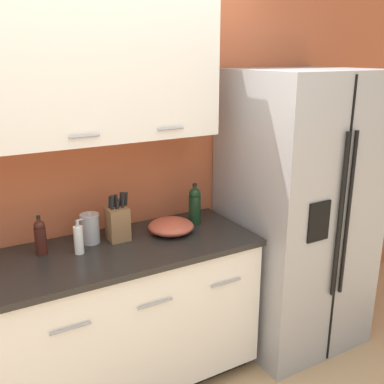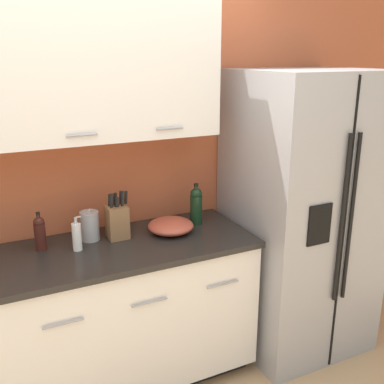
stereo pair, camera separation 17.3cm
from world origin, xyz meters
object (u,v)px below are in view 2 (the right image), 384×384
object	(u,v)px
wine_bottle	(196,205)
oil_bottle	(40,233)
steel_canister	(90,226)
knife_block	(117,221)
soap_dispenser	(77,236)
mixing_bowl	(171,226)
refrigerator	(300,214)

from	to	relation	value
wine_bottle	oil_bottle	distance (m)	0.95
oil_bottle	steel_canister	size ratio (longest dim) A/B	1.16
knife_block	steel_canister	distance (m)	0.16
soap_dispenser	mixing_bowl	size ratio (longest dim) A/B	0.71
knife_block	steel_canister	size ratio (longest dim) A/B	1.53
knife_block	soap_dispenser	bearing A→B (deg)	-163.36
wine_bottle	soap_dispenser	xyz separation A→B (m)	(-0.77, -0.08, -0.04)
knife_block	mixing_bowl	size ratio (longest dim) A/B	1.05
oil_bottle	steel_canister	bearing A→B (deg)	3.77
knife_block	steel_canister	bearing A→B (deg)	167.13
knife_block	wine_bottle	size ratio (longest dim) A/B	1.10
knife_block	soap_dispenser	size ratio (longest dim) A/B	1.48
oil_bottle	mixing_bowl	xyz separation A→B (m)	(0.74, -0.08, -0.06)
soap_dispenser	steel_canister	bearing A→B (deg)	47.99
wine_bottle	steel_canister	xyz separation A→B (m)	(-0.67, 0.03, -0.04)
wine_bottle	mixing_bowl	xyz separation A→B (m)	(-0.20, -0.07, -0.08)
steel_canister	refrigerator	bearing A→B (deg)	-9.11
oil_bottle	mixing_bowl	size ratio (longest dim) A/B	0.80
soap_dispenser	oil_bottle	world-z (taller)	oil_bottle
soap_dispenser	steel_canister	size ratio (longest dim) A/B	1.03
refrigerator	wine_bottle	size ratio (longest dim) A/B	7.06
knife_block	wine_bottle	world-z (taller)	knife_block
soap_dispenser	mixing_bowl	distance (m)	0.56
soap_dispenser	oil_bottle	bearing A→B (deg)	152.89
oil_bottle	soap_dispenser	bearing A→B (deg)	-27.11
refrigerator	steel_canister	distance (m)	1.37
wine_bottle	oil_bottle	xyz separation A→B (m)	(-0.95, 0.01, -0.02)
knife_block	wine_bottle	xyz separation A→B (m)	(0.52, 0.00, 0.02)
oil_bottle	steel_canister	distance (m)	0.28
knife_block	mixing_bowl	distance (m)	0.32
refrigerator	oil_bottle	world-z (taller)	refrigerator
refrigerator	steel_canister	world-z (taller)	refrigerator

